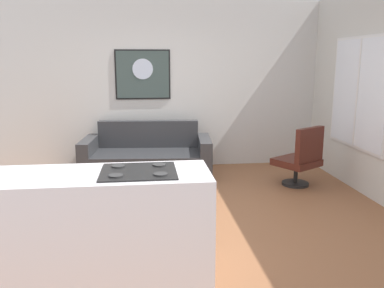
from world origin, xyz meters
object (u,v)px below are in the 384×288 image
at_px(couch, 148,159).
at_px(armchair, 301,158).
at_px(coffee_table, 147,171).
at_px(wall_painting, 143,74).

xyz_separation_m(couch, armchair, (2.21, -0.81, 0.14)).
relative_size(couch, coffee_table, 1.90).
bearing_deg(coffee_table, couch, 89.31).
distance_m(couch, coffee_table, 1.18).
bearing_deg(coffee_table, wall_painting, 90.98).
height_order(couch, wall_painting, wall_painting).
distance_m(couch, armchair, 2.36).
xyz_separation_m(couch, wall_painting, (-0.04, 0.55, 1.31)).
height_order(couch, armchair, armchair).
relative_size(coffee_table, armchair, 1.22).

